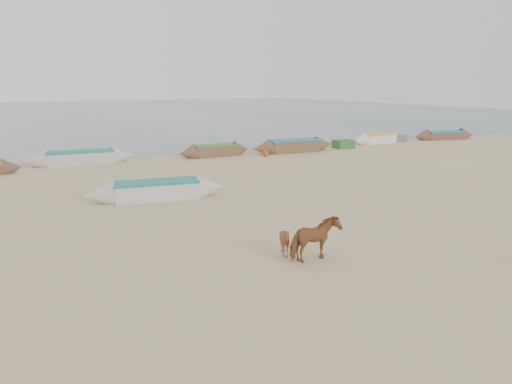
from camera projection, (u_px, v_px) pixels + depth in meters
ground at (312, 246)px, 15.94m from camera, size 140.00×140.00×0.00m
sea at (58, 112)px, 87.60m from camera, size 160.00×160.00×0.00m
cow_adult at (315, 239)px, 14.53m from camera, size 1.62×0.88×1.31m
calf_front at (285, 241)px, 14.97m from camera, size 1.09×1.05×0.93m
near_canoe at (156, 190)px, 22.30m from camera, size 6.40×1.98×0.85m
waterline_canoes at (161, 153)px, 34.01m from camera, size 58.94×4.02×0.96m
beach_clutter at (216, 152)px, 35.53m from camera, size 43.98×5.31×0.64m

